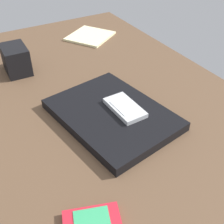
# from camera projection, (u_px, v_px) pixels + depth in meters

# --- Properties ---
(desk_surface) EXTENTS (1.20, 0.80, 0.03)m
(desk_surface) POSITION_uv_depth(u_px,v_px,m) (90.00, 104.00, 0.80)
(desk_surface) COLOR brown
(desk_surface) RESTS_ON ground
(laptop_closed) EXTENTS (0.34, 0.27, 0.02)m
(laptop_closed) POSITION_uv_depth(u_px,v_px,m) (112.00, 115.00, 0.72)
(laptop_closed) COLOR black
(laptop_closed) RESTS_ON desk_surface
(cell_phone_on_laptop) EXTENTS (0.11, 0.06, 0.01)m
(cell_phone_on_laptop) POSITION_uv_depth(u_px,v_px,m) (125.00, 108.00, 0.71)
(cell_phone_on_laptop) COLOR silver
(cell_phone_on_laptop) RESTS_ON laptop_closed
(cell_phone_on_desk) EXTENTS (0.08, 0.11, 0.01)m
(cell_phone_on_desk) POSITION_uv_depth(u_px,v_px,m) (92.00, 221.00, 0.49)
(cell_phone_on_desk) COLOR red
(cell_phone_on_desk) RESTS_ON desk_surface
(notepad) EXTENTS (0.21, 0.21, 0.01)m
(notepad) POSITION_uv_depth(u_px,v_px,m) (90.00, 36.00, 1.12)
(notepad) COLOR #F2EDB2
(notepad) RESTS_ON desk_surface
(desk_organizer) EXTENTS (0.11, 0.07, 0.08)m
(desk_organizer) POSITION_uv_depth(u_px,v_px,m) (16.00, 60.00, 0.89)
(desk_organizer) COLOR black
(desk_organizer) RESTS_ON desk_surface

